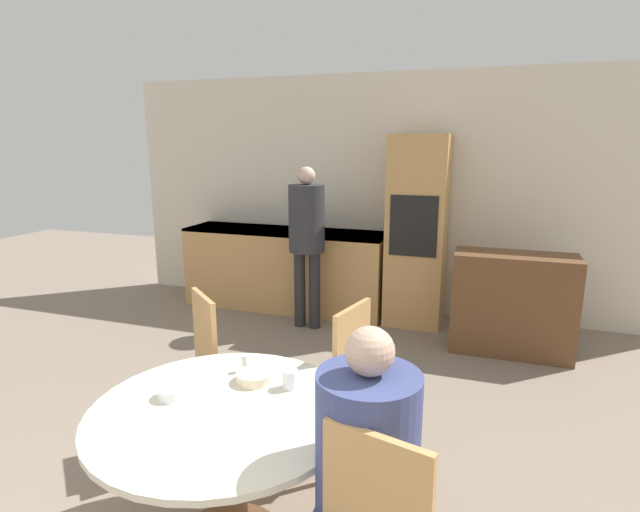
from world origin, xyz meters
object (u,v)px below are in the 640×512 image
oven_unit (417,231)px  cup (290,379)px  bowl_centre (172,393)px  dining_table (225,455)px  bowl_near (255,377)px  person_seated (365,470)px  chair_far_left (192,368)px  chair_far_right (338,377)px  person_standing (307,230)px  sideboard (512,304)px

oven_unit → cup: 3.13m
cup → bowl_centre: size_ratio=0.69×
dining_table → bowl_near: (0.03, 0.27, 0.26)m
cup → bowl_centre: cup is taller
bowl_near → dining_table: bearing=-95.6°
dining_table → bowl_centre: 0.37m
person_seated → cup: person_seated is taller
chair_far_left → bowl_near: size_ratio=5.56×
bowl_centre → chair_far_right: bearing=55.0°
chair_far_left → bowl_near: 0.73m
bowl_centre → dining_table: bearing=-1.4°
oven_unit → dining_table: size_ratio=1.67×
bowl_near → bowl_centre: same height
dining_table → chair_far_right: size_ratio=1.17×
person_seated → bowl_near: size_ratio=7.05×
dining_table → cup: 0.44m
dining_table → bowl_near: size_ratio=6.53×
oven_unit → chair_far_right: size_ratio=1.96×
person_standing → bowl_centre: bearing=-82.1°
chair_far_left → chair_far_right: (0.87, 0.17, 0.00)m
bowl_near → oven_unit: bearing=83.8°
oven_unit → bowl_near: oven_unit is taller
person_seated → bowl_near: (-0.67, 0.47, 0.03)m
chair_far_right → cup: chair_far_right is taller
oven_unit → bowl_centre: bearing=-100.5°
person_standing → sideboard: bearing=0.0°
chair_far_left → bowl_centre: 0.73m
person_standing → bowl_near: person_standing is taller
person_standing → bowl_near: (0.68, -2.59, -0.26)m
person_standing → cup: person_standing is taller
sideboard → chair_far_left: bearing=-130.2°
oven_unit → person_standing: oven_unit is taller
chair_far_left → cup: (0.79, -0.37, 0.23)m
chair_far_left → chair_far_right: size_ratio=1.00×
bowl_centre → sideboard: bearing=61.1°
bowl_near → bowl_centre: bearing=-137.5°
person_standing → bowl_near: bearing=-75.2°
oven_unit → person_standing: size_ratio=1.19×
person_seated → bowl_near: person_seated is taller
sideboard → bowl_near: size_ratio=5.85×
dining_table → person_standing: size_ratio=0.71×
chair_far_left → person_standing: (-0.08, 2.23, 0.46)m
dining_table → bowl_near: 0.37m
dining_table → person_standing: (-0.66, 2.86, 0.52)m
oven_unit → person_seated: oven_unit is taller
person_standing → dining_table: bearing=-77.1°
dining_table → person_standing: 2.98m
person_seated → person_standing: size_ratio=0.77×
oven_unit → dining_table: bearing=-96.2°
dining_table → person_seated: bearing=-16.5°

